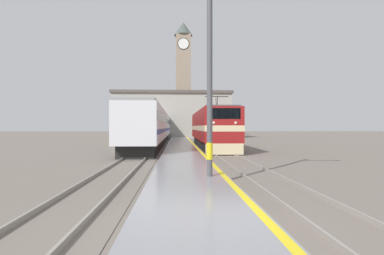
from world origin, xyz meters
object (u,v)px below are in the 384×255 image
(locomotive_train, at_px, (211,128))
(clock_tower, at_px, (183,76))
(passenger_train, at_px, (154,127))
(catenary_mast, at_px, (213,52))

(locomotive_train, xyz_separation_m, clock_tower, (-1.95, 37.71, 11.68))
(locomotive_train, relative_size, clock_tower, 0.68)
(passenger_train, bearing_deg, locomotive_train, -43.51)
(locomotive_train, relative_size, catenary_mast, 2.03)
(passenger_train, height_order, catenary_mast, catenary_mast)
(passenger_train, height_order, clock_tower, clock_tower)
(passenger_train, xyz_separation_m, catenary_mast, (4.00, -25.32, 2.67))
(catenary_mast, distance_m, clock_tower, 57.86)
(clock_tower, bearing_deg, locomotive_train, -87.03)
(passenger_train, xyz_separation_m, clock_tower, (4.21, 31.86, 11.50))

